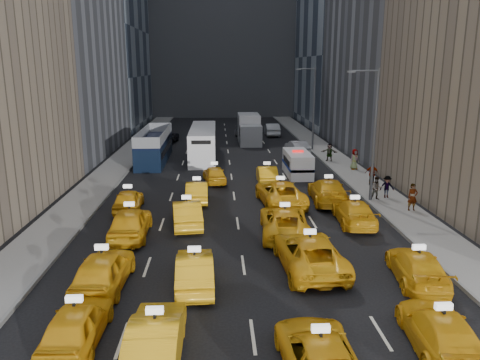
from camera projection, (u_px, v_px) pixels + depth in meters
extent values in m
plane|color=black|center=(246.00, 284.00, 20.08)|extent=(160.00, 160.00, 0.00)
cube|color=gray|center=(118.00, 165.00, 43.82)|extent=(3.00, 90.00, 0.15)
cube|color=gray|center=(339.00, 163.00, 44.81)|extent=(3.00, 90.00, 0.15)
cube|color=slate|center=(134.00, 165.00, 43.88)|extent=(0.15, 90.00, 0.18)
cube|color=slate|center=(324.00, 163.00, 44.74)|extent=(0.15, 90.00, 0.18)
cube|color=slate|center=(222.00, 4.00, 85.16)|extent=(30.00, 12.00, 40.00)
cylinder|color=#595B60|center=(374.00, 137.00, 31.09)|extent=(0.20, 0.20, 9.00)
cylinder|color=#595B60|center=(365.00, 71.00, 30.03)|extent=(1.80, 0.12, 0.12)
cube|color=slate|center=(351.00, 72.00, 29.99)|extent=(0.50, 0.22, 0.12)
cylinder|color=#595B60|center=(314.00, 110.00, 50.49)|extent=(0.20, 0.20, 9.00)
cylinder|color=#595B60|center=(307.00, 69.00, 49.43)|extent=(1.80, 0.12, 0.12)
cube|color=slate|center=(298.00, 69.00, 49.40)|extent=(0.50, 0.22, 0.12)
imported|color=#E7A113|center=(77.00, 324.00, 15.63)|extent=(1.80, 4.25, 1.44)
imported|color=#E7A113|center=(156.00, 338.00, 14.75)|extent=(1.63, 4.60, 1.51)
imported|color=#E7A113|center=(319.00, 355.00, 14.06)|extent=(2.40, 4.88, 1.33)
imported|color=#E7A113|center=(441.00, 332.00, 15.23)|extent=(2.43, 4.96, 1.39)
imported|color=#E7A113|center=(103.00, 270.00, 19.53)|extent=(2.11, 4.84, 1.62)
imported|color=#E7A113|center=(195.00, 270.00, 19.76)|extent=(1.73, 4.47, 1.45)
imported|color=#E7A113|center=(309.00, 253.00, 21.40)|extent=(2.96, 5.87, 1.59)
imported|color=#E7A113|center=(417.00, 267.00, 20.16)|extent=(2.52, 4.94, 1.37)
imported|color=#E7A113|center=(130.00, 223.00, 25.39)|extent=(2.06, 4.93, 1.67)
imported|color=#E7A113|center=(187.00, 213.00, 27.27)|extent=(2.12, 4.73, 1.51)
imported|color=#E7A113|center=(284.00, 222.00, 25.76)|extent=(2.87, 5.66, 1.53)
imported|color=#E7A113|center=(354.00, 212.00, 27.57)|extent=(2.28, 5.01, 1.42)
imported|color=#E7A113|center=(128.00, 200.00, 30.11)|extent=(1.79, 4.16, 1.40)
imported|color=#E7A113|center=(197.00, 191.00, 32.26)|extent=(1.58, 4.26, 1.39)
imported|color=#E7A113|center=(280.00, 193.00, 31.46)|extent=(3.19, 6.02, 1.61)
imported|color=#E7A113|center=(328.00, 191.00, 31.90)|extent=(2.62, 5.70, 1.61)
imported|color=#E7A113|center=(214.00, 174.00, 37.36)|extent=(2.10, 4.17, 1.36)
imported|color=#E7A113|center=(267.00, 174.00, 37.23)|extent=(1.51, 4.23, 1.39)
cube|color=white|center=(298.00, 164.00, 39.85)|extent=(2.09, 5.08, 2.01)
cylinder|color=black|center=(291.00, 175.00, 38.39)|extent=(0.28, 0.80, 0.80)
cylinder|color=black|center=(310.00, 175.00, 38.47)|extent=(0.28, 0.80, 0.80)
cylinder|color=black|center=(285.00, 167.00, 41.52)|extent=(0.28, 0.80, 0.80)
cylinder|color=black|center=(303.00, 166.00, 41.59)|extent=(0.28, 0.80, 0.80)
cube|color=navy|center=(297.00, 165.00, 39.88)|extent=(2.12, 5.08, 0.23)
cube|color=red|center=(298.00, 151.00, 39.59)|extent=(0.92, 0.35, 0.15)
cube|color=black|center=(154.00, 146.00, 45.53)|extent=(3.75, 10.86, 3.10)
cylinder|color=black|center=(136.00, 165.00, 41.42)|extent=(0.28, 1.10, 1.10)
cylinder|color=black|center=(160.00, 165.00, 41.52)|extent=(0.28, 1.10, 1.10)
cylinder|color=black|center=(150.00, 148.00, 50.00)|extent=(0.28, 1.10, 1.10)
cylinder|color=black|center=(170.00, 148.00, 50.10)|extent=(0.28, 1.10, 1.10)
cube|color=silver|center=(203.00, 143.00, 47.32)|extent=(2.59, 11.91, 3.07)
cylinder|color=black|center=(190.00, 162.00, 42.61)|extent=(0.28, 1.10, 1.10)
cylinder|color=black|center=(214.00, 162.00, 42.71)|extent=(0.28, 1.10, 1.10)
cylinder|color=black|center=(195.00, 144.00, 52.39)|extent=(0.28, 1.10, 1.10)
cylinder|color=black|center=(214.00, 144.00, 52.50)|extent=(0.28, 1.10, 1.10)
cube|color=silver|center=(249.00, 129.00, 56.54)|extent=(2.96, 7.50, 3.36)
cylinder|color=black|center=(241.00, 142.00, 54.06)|extent=(0.28, 1.10, 1.10)
cylinder|color=black|center=(260.00, 142.00, 54.17)|extent=(0.28, 1.10, 1.10)
cylinder|color=black|center=(239.00, 135.00, 59.45)|extent=(0.28, 1.10, 1.10)
cylinder|color=black|center=(256.00, 135.00, 59.56)|extent=(0.28, 1.10, 1.10)
imported|color=#B4B6BD|center=(297.00, 148.00, 49.00)|extent=(2.12, 4.73, 1.51)
imported|color=black|center=(166.00, 137.00, 56.58)|extent=(3.06, 5.61, 1.49)
imported|color=slate|center=(244.00, 129.00, 63.36)|extent=(2.95, 5.78, 1.61)
imported|color=black|center=(207.00, 131.00, 60.73)|extent=(2.32, 5.06, 1.68)
imported|color=#ABAFB3|center=(272.00, 129.00, 62.37)|extent=(1.85, 5.10, 1.67)
imported|color=gray|center=(413.00, 197.00, 29.62)|extent=(0.64, 0.43, 1.75)
imported|color=gray|center=(377.00, 188.00, 32.02)|extent=(0.80, 0.47, 1.60)
imported|color=gray|center=(387.00, 187.00, 32.52)|extent=(1.04, 0.51, 1.56)
imported|color=gray|center=(372.00, 174.00, 36.07)|extent=(1.10, 0.68, 1.75)
imported|color=gray|center=(354.00, 159.00, 41.42)|extent=(1.01, 0.80, 1.82)
imported|color=gray|center=(329.00, 152.00, 45.09)|extent=(1.62, 1.07, 1.70)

